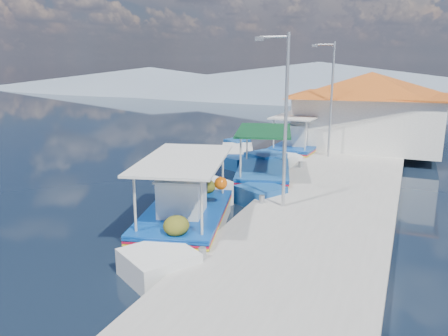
% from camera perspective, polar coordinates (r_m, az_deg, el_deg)
% --- Properties ---
extents(ground, '(160.00, 160.00, 0.00)m').
position_cam_1_polar(ground, '(16.34, -10.28, -6.54)').
color(ground, black).
rests_on(ground, ground).
extents(quay, '(5.00, 44.00, 0.50)m').
position_cam_1_polar(quay, '(19.67, 14.38, -2.47)').
color(quay, '#A8A49D').
rests_on(quay, ground).
extents(bollards, '(0.20, 17.20, 0.30)m').
position_cam_1_polar(bollards, '(19.25, 7.92, -1.27)').
color(bollards, '#A5A8AD').
rests_on(bollards, quay).
extents(main_caique, '(3.93, 8.35, 2.84)m').
position_cam_1_polar(main_caique, '(14.78, -4.82, -6.32)').
color(main_caique, silver).
rests_on(main_caique, ground).
extents(caique_green_canopy, '(3.61, 7.37, 2.86)m').
position_cam_1_polar(caique_green_canopy, '(20.31, 5.21, -1.05)').
color(caique_green_canopy, '#17498A').
rests_on(caique_green_canopy, ground).
extents(caique_blue_hull, '(3.10, 5.48, 1.05)m').
position_cam_1_polar(caique_blue_hull, '(25.44, 1.82, 1.73)').
color(caique_blue_hull, '#17498A').
rests_on(caique_blue_hull, ground).
extents(caique_far, '(2.63, 7.90, 2.77)m').
position_cam_1_polar(caique_far, '(26.42, 9.58, 2.51)').
color(caique_far, silver).
rests_on(caique_far, ground).
extents(harbor_building, '(10.49, 10.49, 4.40)m').
position_cam_1_polar(harbor_building, '(27.97, 18.22, 7.33)').
color(harbor_building, white).
rests_on(harbor_building, quay).
extents(lamp_post_near, '(1.21, 0.14, 6.00)m').
position_cam_1_polar(lamp_post_near, '(15.38, 7.66, 7.08)').
color(lamp_post_near, '#A5A8AD').
rests_on(lamp_post_near, quay).
extents(lamp_post_far, '(1.21, 0.14, 6.00)m').
position_cam_1_polar(lamp_post_far, '(24.13, 13.49, 9.27)').
color(lamp_post_far, '#A5A8AD').
rests_on(lamp_post_far, quay).
extents(mountain_ridge, '(171.40, 96.00, 5.50)m').
position_cam_1_polar(mountain_ridge, '(68.85, 21.66, 9.95)').
color(mountain_ridge, slate).
rests_on(mountain_ridge, ground).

